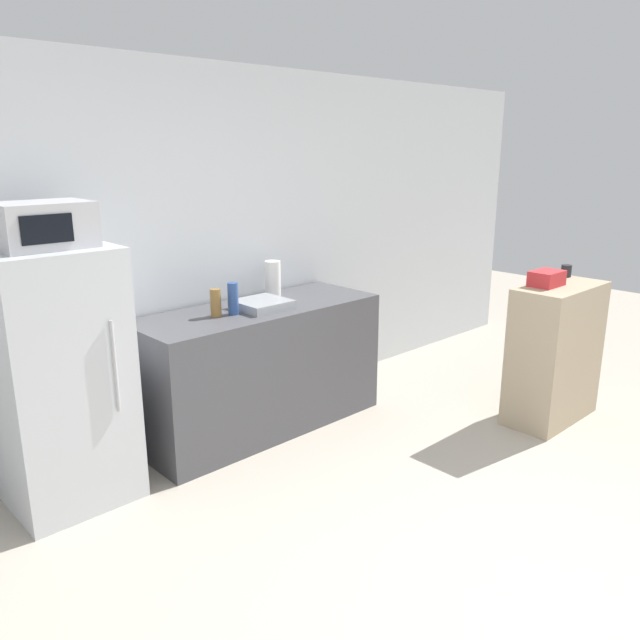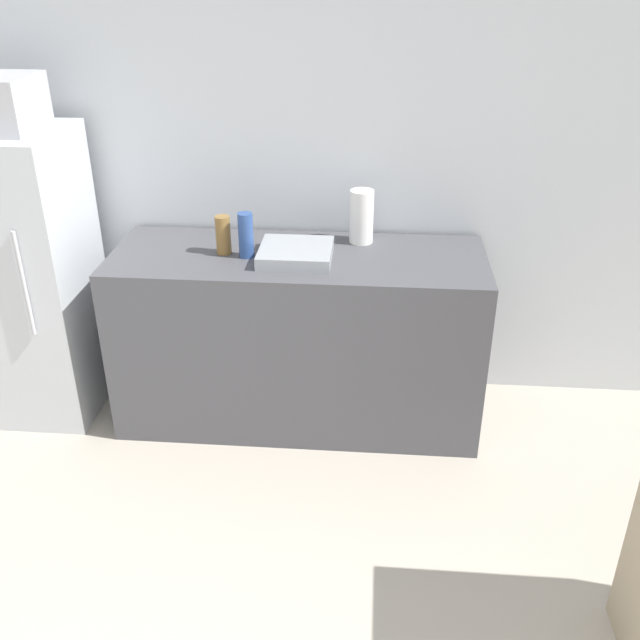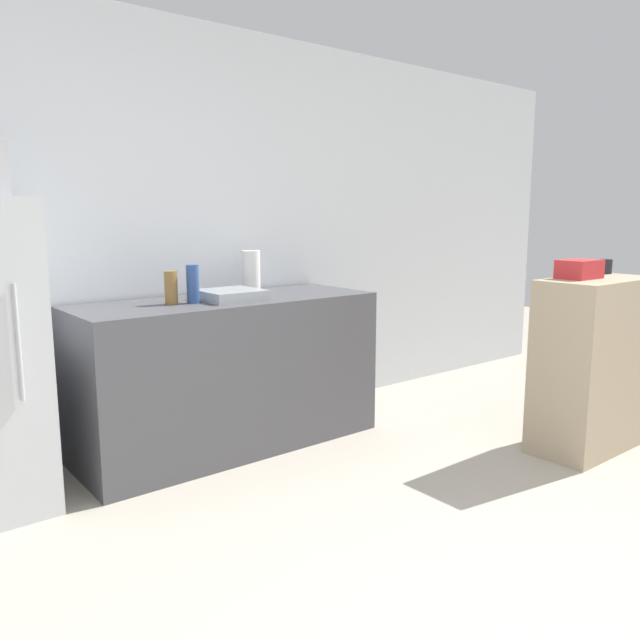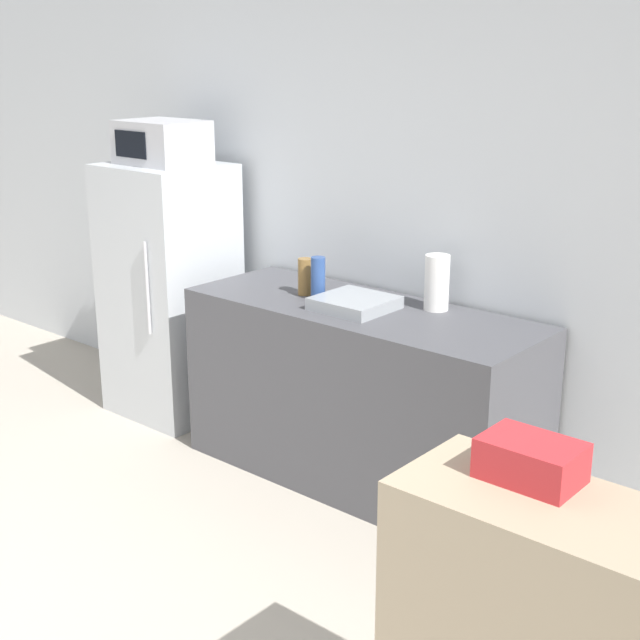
{
  "view_description": "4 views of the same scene",
  "coord_description": "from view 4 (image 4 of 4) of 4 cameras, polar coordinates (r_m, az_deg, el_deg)",
  "views": [
    {
      "loc": [
        -2.33,
        -1.07,
        2.02
      ],
      "look_at": [
        0.44,
        1.87,
        0.9
      ],
      "focal_mm": 35.0,
      "sensor_mm": 36.0,
      "label": 1
    },
    {
      "loc": [
        0.69,
        -0.84,
        2.25
      ],
      "look_at": [
        0.48,
        1.72,
        0.91
      ],
      "focal_mm": 40.0,
      "sensor_mm": 36.0,
      "label": 2
    },
    {
      "loc": [
        -1.57,
        -0.88,
        1.42
      ],
      "look_at": [
        0.45,
        1.64,
        0.88
      ],
      "focal_mm": 35.0,
      "sensor_mm": 36.0,
      "label": 3
    },
    {
      "loc": [
        2.89,
        -0.93,
        2.14
      ],
      "look_at": [
        0.43,
        1.93,
        0.98
      ],
      "focal_mm": 50.0,
      "sensor_mm": 36.0,
      "label": 4
    }
  ],
  "objects": [
    {
      "name": "wall_back",
      "position": [
        4.77,
        2.61,
        6.89
      ],
      "size": [
        8.0,
        0.06,
        2.6
      ],
      "primitive_type": "cube",
      "color": "silver",
      "rests_on": "ground_plane"
    },
    {
      "name": "counter",
      "position": [
        4.52,
        2.57,
        -4.79
      ],
      "size": [
        1.85,
        0.67,
        0.92
      ],
      "primitive_type": "cube",
      "color": "#4C4C51",
      "rests_on": "ground_plane"
    },
    {
      "name": "basket",
      "position": [
        2.43,
        13.35,
        -8.73
      ],
      "size": [
        0.26,
        0.18,
        0.11
      ],
      "primitive_type": "cube",
      "color": "red",
      "rests_on": "shelf_cabinet"
    },
    {
      "name": "microwave",
      "position": [
        5.21,
        -10.08,
        11.13
      ],
      "size": [
        0.48,
        0.37,
        0.24
      ],
      "color": "#BCBCC1",
      "rests_on": "refrigerator"
    },
    {
      "name": "paper_towel_roll",
      "position": [
        4.32,
        7.49,
        2.39
      ],
      "size": [
        0.12,
        0.12,
        0.27
      ],
      "primitive_type": "cylinder",
      "color": "white",
      "rests_on": "counter"
    },
    {
      "name": "refrigerator",
      "position": [
        5.37,
        -9.59,
        1.83
      ],
      "size": [
        0.67,
        0.62,
        1.5
      ],
      "color": "silver",
      "rests_on": "ground_plane"
    },
    {
      "name": "bottle_short",
      "position": [
        4.56,
        -0.96,
        2.79
      ],
      "size": [
        0.07,
        0.07,
        0.19
      ],
      "primitive_type": "cylinder",
      "color": "olive",
      "rests_on": "counter"
    },
    {
      "name": "bottle_tall",
      "position": [
        4.46,
        -0.12,
        2.66
      ],
      "size": [
        0.07,
        0.07,
        0.22
      ],
      "primitive_type": "cylinder",
      "color": "#2D4C8C",
      "rests_on": "counter"
    },
    {
      "name": "sink_basin",
      "position": [
        4.32,
        2.23,
        1.09
      ],
      "size": [
        0.35,
        0.34,
        0.06
      ],
      "primitive_type": "cube",
      "color": "#9EA3A8",
      "rests_on": "counter"
    }
  ]
}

